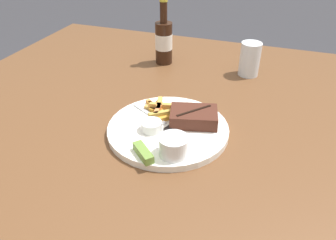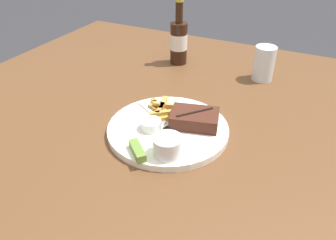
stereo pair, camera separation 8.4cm
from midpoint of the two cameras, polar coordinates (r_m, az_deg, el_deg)
dining_table at (r=0.90m, az=-2.69°, el=-5.33°), size 1.54×1.47×0.77m
dinner_plate at (r=0.86m, az=-2.81°, el=-1.71°), size 0.32×0.32×0.02m
steak_portion at (r=0.86m, az=1.70°, el=0.49°), size 0.14×0.11×0.04m
fries_pile at (r=0.91m, az=-4.19°, el=1.98°), size 0.11×0.11×0.02m
coleslaw_cup at (r=0.75m, az=-2.26°, el=-4.47°), size 0.07×0.07×0.05m
dipping_sauce_cup at (r=0.84m, az=-5.80°, el=-1.06°), size 0.05×0.05×0.02m
pickle_spear at (r=0.76m, az=-7.54°, el=-5.78°), size 0.07×0.06×0.02m
fork_utensil at (r=0.91m, az=-6.15°, el=1.15°), size 0.12×0.08×0.00m
knife_utensil at (r=0.87m, az=-0.36°, el=-0.19°), size 0.08×0.16×0.01m
beer_bottle at (r=1.23m, az=-2.75°, el=13.65°), size 0.06×0.06×0.24m
drinking_glass at (r=1.17m, az=12.05°, el=10.28°), size 0.07×0.07×0.12m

